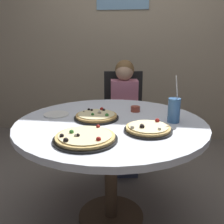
% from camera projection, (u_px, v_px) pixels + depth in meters
% --- Properties ---
extents(ground_plane, '(8.00, 8.00, 0.00)m').
position_uv_depth(ground_plane, '(111.00, 217.00, 1.93)').
color(ground_plane, slate).
extents(wall_with_window, '(5.20, 0.14, 2.90)m').
position_uv_depth(wall_with_window, '(132.00, 24.00, 3.21)').
color(wall_with_window, tan).
rests_on(wall_with_window, ground_plane).
extents(dining_table, '(1.26, 1.26, 0.75)m').
position_uv_depth(dining_table, '(111.00, 134.00, 1.75)').
color(dining_table, silver).
rests_on(dining_table, ground_plane).
extents(chair_wooden, '(0.46, 0.46, 0.95)m').
position_uv_depth(chair_wooden, '(123.00, 113.00, 2.70)').
color(chair_wooden, black).
rests_on(chair_wooden, ground_plane).
extents(diner_child, '(0.31, 0.43, 1.08)m').
position_uv_depth(diner_child, '(124.00, 122.00, 2.54)').
color(diner_child, '#3F4766').
rests_on(diner_child, ground_plane).
extents(pizza_veggie, '(0.31, 0.31, 0.05)m').
position_uv_depth(pizza_veggie, '(96.00, 116.00, 1.78)').
color(pizza_veggie, black).
rests_on(pizza_veggie, dining_table).
extents(pizza_cheese, '(0.29, 0.29, 0.05)m').
position_uv_depth(pizza_cheese, '(148.00, 129.00, 1.53)').
color(pizza_cheese, black).
rests_on(pizza_cheese, dining_table).
extents(pizza_pepperoni, '(0.35, 0.35, 0.05)m').
position_uv_depth(pizza_pepperoni, '(85.00, 138.00, 1.40)').
color(pizza_pepperoni, black).
rests_on(pizza_pepperoni, dining_table).
extents(soda_cup, '(0.08, 0.08, 0.31)m').
position_uv_depth(soda_cup, '(174.00, 110.00, 1.68)').
color(soda_cup, '#3F72B2').
rests_on(soda_cup, dining_table).
extents(sauce_bowl, '(0.07, 0.07, 0.04)m').
position_uv_depth(sauce_bowl, '(135.00, 109.00, 1.94)').
color(sauce_bowl, brown).
rests_on(sauce_bowl, dining_table).
extents(plate_small, '(0.18, 0.18, 0.01)m').
position_uv_depth(plate_small, '(56.00, 114.00, 1.86)').
color(plate_small, white).
rests_on(plate_small, dining_table).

